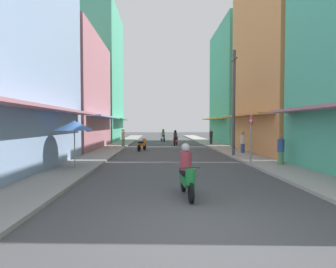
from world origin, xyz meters
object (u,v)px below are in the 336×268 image
(street_sign_no_entry, at_px, (251,133))
(pedestrian_crossing, at_px, (243,141))
(motorbike_orange, at_px, (142,145))
(motorbike_green, at_px, (187,173))
(motorbike_white, at_px, (163,136))
(utility_pole, at_px, (234,103))
(motorbike_red, at_px, (176,139))
(pedestrian_midway, at_px, (281,150))
(pedestrian_far, at_px, (211,137))
(vendor_umbrella, at_px, (74,126))
(pedestrian_foreground, at_px, (123,137))

(street_sign_no_entry, bearing_deg, pedestrian_crossing, 76.70)
(motorbike_orange, height_order, street_sign_no_entry, street_sign_no_entry)
(pedestrian_crossing, bearing_deg, motorbike_orange, 157.95)
(motorbike_green, xyz_separation_m, street_sign_no_entry, (4.03, 5.98, 1.01))
(motorbike_white, xyz_separation_m, street_sign_no_entry, (4.27, -19.36, 1.01))
(motorbike_orange, relative_size, motorbike_white, 0.98)
(pedestrian_crossing, xyz_separation_m, utility_pole, (-1.05, -1.35, 2.58))
(motorbike_orange, xyz_separation_m, utility_pole, (6.27, -4.32, 3.06))
(utility_pole, bearing_deg, motorbike_red, 109.15)
(motorbike_red, height_order, pedestrian_midway, pedestrian_midway)
(pedestrian_far, bearing_deg, motorbike_white, 128.73)
(pedestrian_crossing, bearing_deg, vendor_umbrella, -148.82)
(motorbike_red, distance_m, vendor_umbrella, 15.12)
(motorbike_orange, height_order, pedestrian_crossing, pedestrian_crossing)
(motorbike_orange, bearing_deg, pedestrian_far, 39.00)
(pedestrian_far, bearing_deg, utility_pole, -92.81)
(motorbike_red, height_order, motorbike_green, same)
(motorbike_orange, height_order, motorbike_white, motorbike_white)
(motorbike_red, bearing_deg, street_sign_no_entry, -76.31)
(vendor_umbrella, bearing_deg, motorbike_green, -45.39)
(motorbike_orange, height_order, pedestrian_foreground, pedestrian_foreground)
(motorbike_white, xyz_separation_m, pedestrian_crossing, (5.42, -14.48, 0.28))
(pedestrian_foreground, height_order, vendor_umbrella, vendor_umbrella)
(utility_pole, bearing_deg, pedestrian_crossing, 52.07)
(vendor_umbrella, bearing_deg, motorbike_red, 67.80)
(pedestrian_midway, bearing_deg, vendor_umbrella, -176.72)
(motorbike_red, xyz_separation_m, utility_pole, (3.22, -9.26, 2.86))
(pedestrian_far, relative_size, street_sign_no_entry, 0.64)
(utility_pole, bearing_deg, street_sign_no_entry, -91.62)
(motorbike_white, relative_size, utility_pole, 0.26)
(pedestrian_crossing, distance_m, street_sign_no_entry, 5.07)
(motorbike_red, relative_size, vendor_umbrella, 0.77)
(pedestrian_midway, xyz_separation_m, pedestrian_far, (-0.77, 13.88, 0.02))
(pedestrian_midway, height_order, pedestrian_foreground, pedestrian_foreground)
(pedestrian_foreground, relative_size, street_sign_no_entry, 0.66)
(motorbike_white, bearing_deg, vendor_umbrella, -102.47)
(pedestrian_foreground, relative_size, utility_pole, 0.25)
(street_sign_no_entry, bearing_deg, pedestrian_far, 87.50)
(pedestrian_foreground, bearing_deg, motorbike_white, 64.41)
(pedestrian_far, xyz_separation_m, street_sign_no_entry, (-0.58, -13.32, 0.87))
(motorbike_red, relative_size, motorbike_green, 0.98)
(pedestrian_crossing, xyz_separation_m, vendor_umbrella, (-9.96, -6.03, 1.10))
(vendor_umbrella, height_order, street_sign_no_entry, street_sign_no_entry)
(motorbike_orange, distance_m, utility_pole, 8.21)
(motorbike_red, bearing_deg, utility_pole, -70.85)
(motorbike_white, distance_m, motorbike_green, 25.35)
(motorbike_white, distance_m, pedestrian_crossing, 15.46)
(motorbike_white, relative_size, pedestrian_midway, 1.08)
(motorbike_white, height_order, pedestrian_far, pedestrian_far)
(motorbike_green, relative_size, pedestrian_foreground, 1.03)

